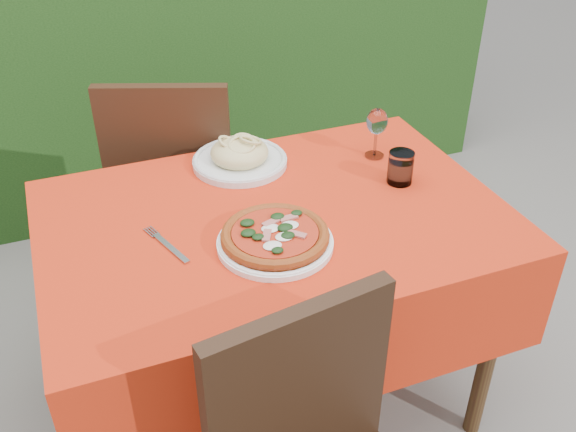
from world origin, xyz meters
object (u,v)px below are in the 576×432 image
object	(u,v)px
fork	(171,248)
water_glass	(400,169)
chair_far	(176,181)
pasta_plate	(240,156)
pizza_plate	(275,238)
wine_glass	(377,123)

from	to	relation	value
fork	water_glass	bearing A→B (deg)	-12.08
chair_far	water_glass	world-z (taller)	chair_far
pasta_plate	water_glass	xyz separation A→B (m)	(0.41, -0.27, 0.01)
pasta_plate	water_glass	distance (m)	0.49
chair_far	pizza_plate	size ratio (longest dim) A/B	3.18
water_glass	wine_glass	xyz separation A→B (m)	(0.01, 0.17, 0.07)
water_glass	chair_far	bearing A→B (deg)	132.89
pizza_plate	water_glass	size ratio (longest dim) A/B	3.05
wine_glass	fork	world-z (taller)	wine_glass
water_glass	wine_glass	distance (m)	0.18
pasta_plate	wine_glass	distance (m)	0.43
wine_glass	chair_far	bearing A→B (deg)	142.67
pizza_plate	water_glass	distance (m)	0.48
pasta_plate	pizza_plate	bearing A→B (deg)	-96.00
pasta_plate	water_glass	size ratio (longest dim) A/B	2.98
pizza_plate	wine_glass	bearing A→B (deg)	36.08
chair_far	pasta_plate	size ratio (longest dim) A/B	3.25
chair_far	water_glass	size ratio (longest dim) A/B	9.70
fork	pizza_plate	bearing A→B (deg)	-36.99
pizza_plate	fork	distance (m)	0.26
water_glass	pasta_plate	bearing A→B (deg)	146.30
pizza_plate	chair_far	bearing A→B (deg)	97.64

